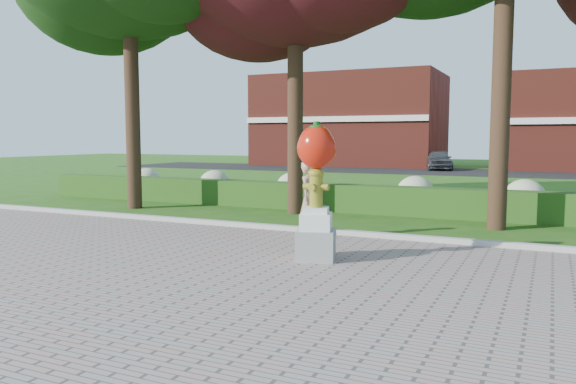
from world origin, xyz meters
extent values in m
plane|color=#1E5715|center=(0.00, 0.00, 0.00)|extent=(100.00, 100.00, 0.00)
cube|color=gray|center=(0.00, -4.00, 0.02)|extent=(40.00, 14.00, 0.04)
cube|color=#ADADA5|center=(0.00, 3.00, 0.07)|extent=(40.00, 0.18, 0.15)
cube|color=#244F16|center=(0.00, 7.00, 0.40)|extent=(24.00, 0.70, 0.80)
ellipsoid|color=#B9C596|center=(-9.00, 8.00, 0.55)|extent=(1.10, 1.10, 0.99)
ellipsoid|color=#B9C596|center=(-6.00, 8.00, 0.55)|extent=(1.10, 1.10, 0.99)
ellipsoid|color=#B9C596|center=(-3.00, 8.00, 0.55)|extent=(1.10, 1.10, 0.99)
ellipsoid|color=#B9C596|center=(1.00, 8.00, 0.55)|extent=(1.10, 1.10, 0.99)
ellipsoid|color=#B9C596|center=(4.00, 8.00, 0.55)|extent=(1.10, 1.10, 0.99)
cube|color=black|center=(0.00, 28.00, 0.01)|extent=(50.00, 8.00, 0.02)
cube|color=maroon|center=(-10.00, 34.00, 3.50)|extent=(14.00, 8.00, 7.00)
cylinder|color=black|center=(-7.00, 5.00, 3.36)|extent=(0.44, 0.44, 6.72)
cylinder|color=black|center=(-2.00, 6.00, 3.08)|extent=(0.44, 0.44, 6.16)
cylinder|color=black|center=(3.50, 5.50, 3.64)|extent=(0.44, 0.44, 7.28)
cube|color=gray|center=(0.94, 0.42, 0.30)|extent=(0.81, 0.81, 0.53)
cube|color=silver|center=(0.94, 0.42, 0.72)|extent=(0.65, 0.65, 0.30)
cube|color=silver|center=(0.94, 0.42, 0.92)|extent=(0.52, 0.52, 0.11)
cylinder|color=olive|center=(0.94, 0.42, 1.26)|extent=(0.23, 0.23, 0.59)
ellipsoid|color=olive|center=(0.94, 0.42, 1.56)|extent=(0.27, 0.27, 0.19)
cylinder|color=olive|center=(0.77, 0.42, 1.33)|extent=(0.13, 0.12, 0.12)
cylinder|color=olive|center=(1.11, 0.42, 1.33)|extent=(0.13, 0.12, 0.12)
cylinder|color=olive|center=(0.94, 0.27, 1.33)|extent=(0.13, 0.13, 0.13)
cylinder|color=olive|center=(0.94, 0.42, 1.64)|extent=(0.08, 0.08, 0.05)
ellipsoid|color=#B91A09|center=(0.94, 0.42, 2.01)|extent=(0.66, 0.59, 0.77)
ellipsoid|color=#B91A09|center=(0.75, 0.42, 1.99)|extent=(0.32, 0.32, 0.49)
ellipsoid|color=#B91A09|center=(1.13, 0.42, 1.99)|extent=(0.32, 0.32, 0.49)
cylinder|color=#145313|center=(0.94, 0.42, 2.39)|extent=(0.11, 0.11, 0.13)
ellipsoid|color=#145313|center=(0.94, 0.42, 2.36)|extent=(0.25, 0.25, 0.08)
imported|color=tan|center=(-0.10, 2.60, 0.86)|extent=(0.43, 0.62, 1.64)
imported|color=#3A3D41|center=(-2.27, 29.77, 0.69)|extent=(2.63, 4.24, 1.35)
camera|label=1|loc=(4.64, -8.57, 2.18)|focal=35.00mm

